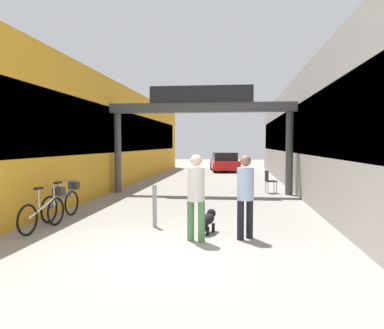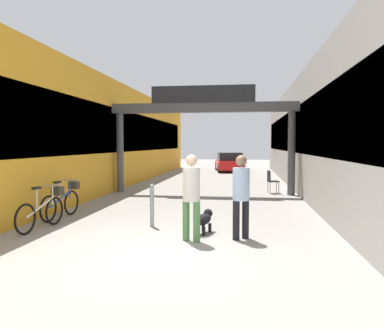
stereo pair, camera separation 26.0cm
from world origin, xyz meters
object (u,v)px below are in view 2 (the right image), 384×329
Objects in this scene: pedestrian_companion at (241,191)px; cafe_chair_black_nearer at (271,180)px; pedestrian_with_dog at (191,192)px; dog_on_leash at (204,219)px; bollard_post_metal at (152,205)px; parked_car_red at (229,162)px; bicycle_blue_second at (63,201)px; bicycle_silver_nearest at (44,209)px.

cafe_chair_black_nearer is (1.12, 7.29, -0.44)m from pedestrian_companion.
dog_on_leash is at bearing 75.54° from pedestrian_with_dog.
dog_on_leash is at bearing -19.21° from bollard_post_metal.
dog_on_leash is at bearing -89.41° from parked_car_red.
bollard_post_metal is at bearing -15.70° from bicycle_blue_second.
bollard_post_metal is at bearing -116.30° from cafe_chair_black_nearer.
parked_car_red is (-0.98, 18.85, -0.33)m from pedestrian_companion.
bollard_post_metal is 18.02m from parked_car_red.
bollard_post_metal is 1.13× the size of cafe_chair_black_nearer.
cafe_chair_black_nearer is (5.75, 5.70, 0.10)m from bicycle_blue_second.
dog_on_leash is 0.42× the size of bicycle_blue_second.
pedestrian_companion is at bearing -87.04° from parked_car_red.
bicycle_silver_nearest and bicycle_blue_second have the same top height.
pedestrian_with_dog reaches higher than bicycle_blue_second.
pedestrian_with_dog is 4.15m from bicycle_blue_second.
bicycle_silver_nearest is at bearing -82.31° from bicycle_blue_second.
bicycle_blue_second is at bearing 152.80° from pedestrian_with_dog.
bicycle_silver_nearest is (-4.46, 0.35, -0.54)m from pedestrian_companion.
pedestrian_with_dog is at bearing -27.20° from bicycle_blue_second.
cafe_chair_black_nearer is at bearing 44.75° from bicycle_blue_second.
parked_car_red is at bearing 90.59° from dog_on_leash.
bicycle_silver_nearest is 1.24m from bicycle_blue_second.
pedestrian_with_dog is at bearing -163.11° from pedestrian_companion.
bicycle_silver_nearest is at bearing -178.95° from dog_on_leash.
bicycle_blue_second is at bearing 97.69° from bicycle_silver_nearest.
pedestrian_with_dog is 1.02× the size of bicycle_silver_nearest.
bicycle_blue_second is at bearing -135.25° from cafe_chair_black_nearer.
pedestrian_companion is 18.88m from parked_car_red.
pedestrian_with_dog is 1.71× the size of bollard_post_metal.
bollard_post_metal is at bearing 11.97° from bicycle_silver_nearest.
cafe_chair_black_nearer is at bearing 81.29° from pedestrian_companion.
bollard_post_metal is (2.57, -0.72, 0.07)m from bicycle_blue_second.
bicycle_blue_second is (-0.17, 1.23, 0.00)m from bicycle_silver_nearest.
bollard_post_metal is (-1.09, 1.16, -0.48)m from pedestrian_with_dog.
pedestrian_companion is at bearing -18.91° from bicycle_blue_second.
pedestrian_companion reaches higher than parked_car_red.
parked_car_red is at bearing 79.32° from bicycle_silver_nearest.
bicycle_blue_second is at bearing 164.30° from bollard_post_metal.
parked_car_red reaches higher than bicycle_blue_second.
pedestrian_with_dog is at bearing -89.99° from parked_car_red.
bicycle_silver_nearest is at bearing -128.84° from cafe_chair_black_nearer.
pedestrian_with_dog reaches higher than dog_on_leash.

